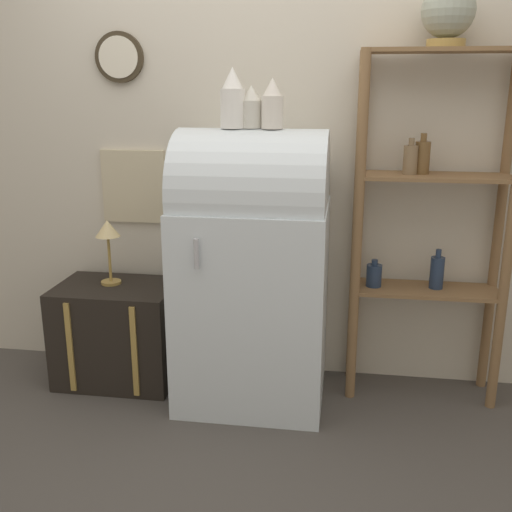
% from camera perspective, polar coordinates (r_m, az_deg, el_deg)
% --- Properties ---
extents(ground_plane, '(12.00, 12.00, 0.00)m').
position_cam_1_polar(ground_plane, '(3.16, -0.92, -14.84)').
color(ground_plane, '#4C4742').
extents(wall_back, '(7.00, 0.09, 2.70)m').
position_cam_1_polar(wall_back, '(3.29, 0.59, 11.29)').
color(wall_back, beige).
rests_on(wall_back, ground_plane).
extents(refrigerator, '(0.75, 0.69, 1.42)m').
position_cam_1_polar(refrigerator, '(3.06, -0.29, -0.87)').
color(refrigerator, silver).
rests_on(refrigerator, ground_plane).
extents(suitcase_trunk, '(0.65, 0.46, 0.56)m').
position_cam_1_polar(suitcase_trunk, '(3.48, -13.00, -7.13)').
color(suitcase_trunk, black).
rests_on(suitcase_trunk, ground_plane).
extents(shelf_unit, '(0.78, 0.28, 1.79)m').
position_cam_1_polar(shelf_unit, '(3.15, 16.15, 4.10)').
color(shelf_unit, olive).
rests_on(shelf_unit, ground_plane).
extents(globe, '(0.25, 0.25, 0.29)m').
position_cam_1_polar(globe, '(3.12, 17.84, 21.15)').
color(globe, '#AD8942').
rests_on(globe, shelf_unit).
extents(vase_left, '(0.12, 0.12, 0.28)m').
position_cam_1_polar(vase_left, '(2.94, -2.24, 14.63)').
color(vase_left, white).
rests_on(vase_left, refrigerator).
extents(vase_center, '(0.11, 0.11, 0.20)m').
position_cam_1_polar(vase_center, '(2.95, -0.43, 13.89)').
color(vase_center, beige).
rests_on(vase_center, refrigerator).
extents(vase_right, '(0.10, 0.10, 0.23)m').
position_cam_1_polar(vase_right, '(2.90, 1.58, 14.17)').
color(vase_right, silver).
rests_on(vase_right, refrigerator).
extents(desk_lamp, '(0.13, 0.13, 0.36)m').
position_cam_1_polar(desk_lamp, '(3.34, -13.93, 1.94)').
color(desk_lamp, '#AD8942').
rests_on(desk_lamp, suitcase_trunk).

